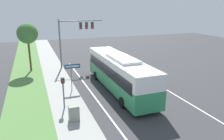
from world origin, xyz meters
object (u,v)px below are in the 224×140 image
object	(u,v)px
bus	(119,71)
utility_cabinet	(74,113)
street_sign	(72,71)
signal_gantry	(75,32)
pedestrian_signal	(63,88)

from	to	relation	value
bus	utility_cabinet	bearing A→B (deg)	-138.63
bus	street_sign	distance (m)	4.55
bus	signal_gantry	xyz separation A→B (m)	(-2.22, 9.87, 2.79)
signal_gantry	pedestrian_signal	xyz separation A→B (m)	(-3.49, -12.30, -2.86)
signal_gantry	utility_cabinet	distance (m)	15.46
pedestrian_signal	street_sign	distance (m)	4.17
signal_gantry	utility_cabinet	world-z (taller)	signal_gantry
street_sign	utility_cabinet	bearing A→B (deg)	-99.72
pedestrian_signal	utility_cabinet	size ratio (longest dim) A/B	2.34
bus	signal_gantry	world-z (taller)	signal_gantry
street_sign	bus	bearing A→B (deg)	-19.15
utility_cabinet	street_sign	bearing A→B (deg)	80.28
street_sign	utility_cabinet	world-z (taller)	street_sign
pedestrian_signal	utility_cabinet	xyz separation A→B (m)	(0.35, -2.30, -1.14)
signal_gantry	pedestrian_signal	size ratio (longest dim) A/B	2.42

